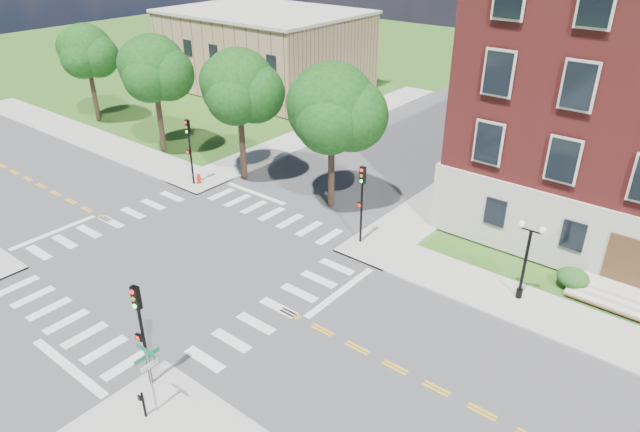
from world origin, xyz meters
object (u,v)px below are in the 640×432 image
Objects in this scene: traffic_signal_ne at (362,195)px; traffic_signal_nw at (189,144)px; fire_hydrant at (199,179)px; push_button_post at (143,404)px; twin_lamp_west at (526,257)px; traffic_signal_se at (141,324)px; street_sign_pole at (149,368)px.

traffic_signal_ne is 1.00× the size of traffic_signal_nw.
fire_hydrant is at bearing -178.29° from traffic_signal_ne.
push_button_post is (15.51, -15.48, -2.39)m from traffic_signal_nw.
traffic_signal_se is at bearing -121.81° from twin_lamp_west.
traffic_signal_se reaches higher than push_button_post.
fire_hydrant is at bearing 133.84° from traffic_signal_se.
traffic_signal_se and traffic_signal_ne have the same top height.
street_sign_pole is (-8.13, -16.16, -0.21)m from twin_lamp_west.
fire_hydrant is at bearing -177.92° from twin_lamp_west.
traffic_signal_nw is 4.00× the size of push_button_post.
traffic_signal_se is 1.13× the size of twin_lamp_west.
traffic_signal_nw is at bearing 136.10° from street_sign_pole.
push_button_post is at bearing -116.32° from twin_lamp_west.
street_sign_pole is 1.58m from push_button_post.
push_button_post is at bearing -45.93° from fire_hydrant.
twin_lamp_west reaches higher than fire_hydrant.
traffic_signal_ne is at bearing 1.71° from fire_hydrant.
fire_hydrant is (-15.27, 15.77, -0.33)m from push_button_post.
traffic_signal_nw is 6.40× the size of fire_hydrant.
traffic_signal_nw reaches higher than fire_hydrant.
traffic_signal_ne reaches higher than push_button_post.
street_sign_pole is (15.60, -15.02, -0.88)m from traffic_signal_nw.
traffic_signal_nw is 21.67m from street_sign_pole.
street_sign_pole is (1.41, -0.78, -0.88)m from traffic_signal_se.
fire_hydrant is at bearing 50.54° from traffic_signal_nw.
twin_lamp_west is (23.74, 1.15, -0.66)m from traffic_signal_nw.
street_sign_pole is at bearing -85.00° from traffic_signal_ne.
traffic_signal_nw is 22.04m from push_button_post.
push_button_post reaches higher than fire_hydrant.
traffic_signal_nw is (-14.20, 14.24, 0.00)m from traffic_signal_se.
traffic_signal_ne is 4.00× the size of push_button_post.
traffic_signal_ne is 16.42m from push_button_post.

